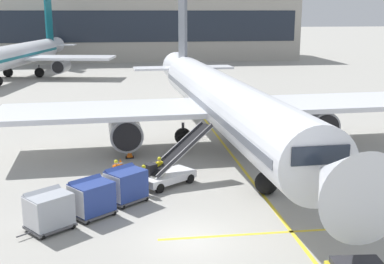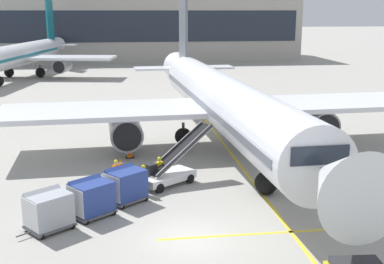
{
  "view_description": "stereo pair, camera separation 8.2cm",
  "coord_description": "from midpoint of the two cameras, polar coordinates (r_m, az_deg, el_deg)",
  "views": [
    {
      "loc": [
        -2.73,
        -20.73,
        10.07
      ],
      "look_at": [
        1.35,
        8.67,
        2.86
      ],
      "focal_mm": 46.72,
      "sensor_mm": 36.0,
      "label": 1
    },
    {
      "loc": [
        -2.65,
        -20.74,
        10.07
      ],
      "look_at": [
        1.35,
        8.67,
        2.86
      ],
      "focal_mm": 46.72,
      "sensor_mm": 36.0,
      "label": 2
    }
  ],
  "objects": [
    {
      "name": "ground_plane",
      "position": [
        23.21,
        -0.33,
        -12.06
      ],
      "size": [
        600.0,
        600.0,
        0.0
      ],
      "primitive_type": "plane",
      "color": "#9E9B93"
    },
    {
      "name": "parked_airplane",
      "position": [
        37.62,
        3.46,
        3.59
      ],
      "size": [
        32.77,
        42.41,
        14.13
      ],
      "color": "silver",
      "rests_on": "ground"
    },
    {
      "name": "belt_loader",
      "position": [
        29.79,
        -2.5,
        -4.28
      ],
      "size": [
        4.92,
        4.05,
        3.31
      ],
      "color": "silver",
      "rests_on": "ground"
    },
    {
      "name": "baggage_cart_lead",
      "position": [
        27.24,
        -7.55,
        -5.92
      ],
      "size": [
        2.64,
        2.49,
        1.91
      ],
      "color": "#515156",
      "rests_on": "ground"
    },
    {
      "name": "baggage_cart_second",
      "position": [
        25.69,
        -11.37,
        -7.31
      ],
      "size": [
        2.64,
        2.49,
        1.91
      ],
      "color": "#515156",
      "rests_on": "ground"
    },
    {
      "name": "baggage_cart_third",
      "position": [
        24.63,
        -16.02,
        -8.52
      ],
      "size": [
        2.64,
        2.49,
        1.91
      ],
      "color": "#515156",
      "rests_on": "ground"
    },
    {
      "name": "ground_crew_by_loader",
      "position": [
        26.94,
        -8.99,
        -6.2
      ],
      "size": [
        0.41,
        0.49,
        1.74
      ],
      "color": "#514C42",
      "rests_on": "ground"
    },
    {
      "name": "ground_crew_by_carts",
      "position": [
        29.31,
        -8.56,
        -4.54
      ],
      "size": [
        0.42,
        0.46,
        1.74
      ],
      "color": "#333847",
      "rests_on": "ground"
    },
    {
      "name": "ground_crew_marshaller",
      "position": [
        28.17,
        -5.44,
        -5.2
      ],
      "size": [
        0.35,
        0.55,
        1.74
      ],
      "color": "black",
      "rests_on": "ground"
    },
    {
      "name": "ground_crew_wingwalker",
      "position": [
        29.59,
        -3.66,
        -4.23
      ],
      "size": [
        0.54,
        0.36,
        1.74
      ],
      "color": "#514C42",
      "rests_on": "ground"
    },
    {
      "name": "safety_cone_engine_keepout",
      "position": [
        33.1,
        -8.09,
        -3.6
      ],
      "size": [
        0.6,
        0.6,
        0.69
      ],
      "color": "black",
      "rests_on": "ground"
    },
    {
      "name": "safety_cone_wingtip",
      "position": [
        35.48,
        -7.05,
        -2.41
      ],
      "size": [
        0.58,
        0.58,
        0.66
      ],
      "color": "black",
      "rests_on": "ground"
    },
    {
      "name": "apron_guidance_line_lead_in",
      "position": [
        37.72,
        4.09,
        -1.86
      ],
      "size": [
        0.2,
        110.0,
        0.01
      ],
      "color": "yellow",
      "rests_on": "ground"
    },
    {
      "name": "apron_guidance_line_stop_bar",
      "position": [
        24.21,
        10.68,
        -11.16
      ],
      "size": [
        12.0,
        0.2,
        0.01
      ],
      "color": "yellow",
      "rests_on": "ground"
    },
    {
      "name": "terminal_building",
      "position": [
        111.2,
        -13.48,
        11.74
      ],
      "size": [
        94.56,
        19.95,
        14.26
      ],
      "color": "#A8A399",
      "rests_on": "ground"
    },
    {
      "name": "distant_airplane",
      "position": [
        81.61,
        -18.86,
        8.32
      ],
      "size": [
        28.93,
        37.01,
        12.82
      ],
      "color": "silver",
      "rests_on": "ground"
    }
  ]
}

